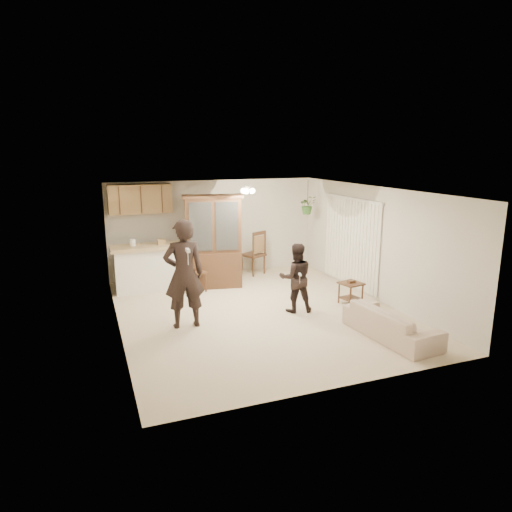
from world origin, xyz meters
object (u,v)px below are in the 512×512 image
object	(u,v)px
china_hutch	(213,242)
side_table	(351,293)
sofa	(391,318)
chair_hutch_left	(217,265)
chair_bar	(195,279)
adult	(184,281)
chair_hutch_right	(253,262)
child	(296,280)

from	to	relation	value
china_hutch	side_table	size ratio (longest dim) A/B	4.17
sofa	side_table	distance (m)	1.85
china_hutch	chair_hutch_left	distance (m)	1.12
chair_bar	china_hutch	bearing A→B (deg)	14.85
adult	chair_hutch_right	world-z (taller)	adult
chair_hutch_left	chair_hutch_right	world-z (taller)	chair_hutch_left
adult	china_hutch	world-z (taller)	china_hutch
child	adult	bearing A→B (deg)	12.77
child	china_hutch	distance (m)	2.58
sofa	chair_bar	bearing A→B (deg)	28.26
sofa	chair_bar	distance (m)	4.73
child	chair_hutch_right	bearing A→B (deg)	-81.44
chair_hutch_left	side_table	bearing A→B (deg)	-25.60
child	chair_hutch_left	world-z (taller)	child
child	chair_hutch_left	bearing A→B (deg)	-62.81
child	side_table	bearing A→B (deg)	-168.51
chair_hutch_left	chair_hutch_right	xyz separation A→B (m)	(1.01, 0.01, -0.00)
china_hutch	side_table	bearing A→B (deg)	-33.32
side_table	chair_bar	world-z (taller)	chair_bar
child	chair_hutch_left	distance (m)	3.17
china_hutch	chair_bar	xyz separation A→B (m)	(-0.51, -0.19, -0.81)
sofa	adult	size ratio (longest dim) A/B	1.04
child	chair_hutch_right	distance (m)	3.08
adult	chair_hutch_left	size ratio (longest dim) A/B	1.52
child	china_hutch	bearing A→B (deg)	-52.08
child	china_hutch	size ratio (longest dim) A/B	0.60
chair_hutch_right	adult	bearing A→B (deg)	24.76
child	chair_bar	size ratio (longest dim) A/B	1.29
sofa	adult	distance (m)	3.80
adult	side_table	size ratio (longest dim) A/B	3.36
child	chair_hutch_left	size ratio (longest dim) A/B	1.14
chair_hutch_right	side_table	bearing A→B (deg)	83.71
side_table	sofa	bearing A→B (deg)	-99.77
child	chair_hutch_left	xyz separation A→B (m)	(-0.81, 3.05, -0.34)
child	side_table	size ratio (longest dim) A/B	2.52
adult	chair_hutch_left	bearing A→B (deg)	-114.06
sofa	child	bearing A→B (deg)	23.29
china_hutch	chair_hutch_left	xyz separation A→B (m)	(0.29, 0.76, -0.77)
adult	chair_bar	distance (m)	2.31
adult	chair_hutch_left	world-z (taller)	adult
adult	side_table	bearing A→B (deg)	-178.14
chair_hutch_right	chair_hutch_left	bearing A→B (deg)	-25.63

